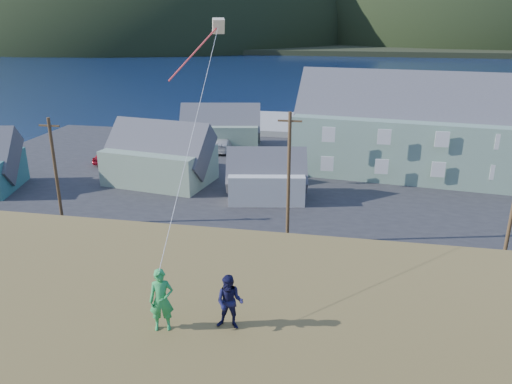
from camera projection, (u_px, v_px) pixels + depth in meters
ground at (276, 252)px, 34.17m from camera, size 900.00×900.00×0.00m
grass_strip at (271, 265)px, 32.30m from camera, size 110.00×8.00×0.10m
waterfront_lot at (301, 177)px, 49.88m from camera, size 72.00×36.00×0.12m
wharf at (276, 124)px, 72.08m from camera, size 26.00×14.00×0.90m
far_shore at (349, 36)px, 339.10m from camera, size 900.00×320.00×2.00m
far_hills at (410, 39)px, 285.67m from camera, size 760.00×265.00×143.00m
lodge at (477, 131)px, 48.14m from camera, size 35.81×13.71×12.28m
shed_palegreen_near at (159, 156)px, 47.28m from camera, size 10.75×7.70×7.20m
shed_white at (267, 176)px, 43.23m from camera, size 7.61×5.70×5.50m
shed_palegreen_far at (221, 127)px, 60.21m from camera, size 10.38×7.03×6.43m
utility_poles at (286, 181)px, 33.90m from camera, size 32.05×0.24×9.76m
parked_cars at (193, 155)px, 54.45m from camera, size 21.22×14.04×1.57m
kite_flyer_green at (161, 300)px, 13.47m from camera, size 0.75×0.60×1.81m
kite_flyer_navy at (230, 302)px, 13.56m from camera, size 0.78×0.61×1.59m
kite_rig at (214, 33)px, 18.91m from camera, size 0.92×4.55×10.41m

